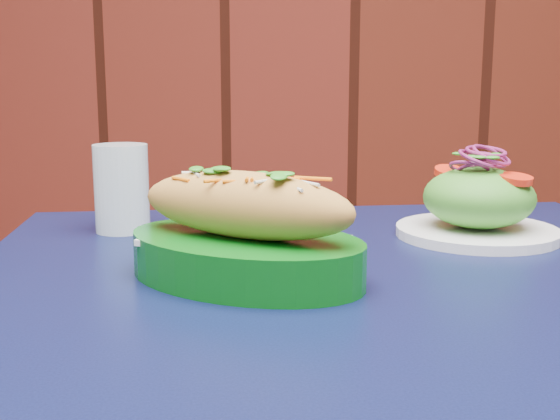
{
  "coord_description": "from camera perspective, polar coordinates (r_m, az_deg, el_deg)",
  "views": [
    {
      "loc": [
        -0.04,
        0.79,
        0.95
      ],
      "look_at": [
        -0.1,
        1.5,
        0.81
      ],
      "focal_mm": 45.0,
      "sensor_mm": 36.0,
      "label": 1
    }
  ],
  "objects": [
    {
      "name": "banh_mi_basket",
      "position": [
        0.68,
        -2.87,
        -1.92
      ],
      "size": [
        0.29,
        0.25,
        0.11
      ],
      "rotation": [
        0.0,
        0.0,
        -0.43
      ],
      "color": "#085B11",
      "rests_on": "cafe_table"
    },
    {
      "name": "salad_plate",
      "position": [
        0.9,
        15.82,
        0.47
      ],
      "size": [
        0.2,
        0.2,
        0.11
      ],
      "rotation": [
        0.0,
        0.0,
        -0.04
      ],
      "color": "white",
      "rests_on": "cafe_table"
    },
    {
      "name": "water_glass",
      "position": [
        0.92,
        -12.75,
        1.74
      ],
      "size": [
        0.07,
        0.07,
        0.11
      ],
      "primitive_type": "cylinder",
      "color": "silver",
      "rests_on": "cafe_table"
    },
    {
      "name": "cafe_table",
      "position": [
        0.72,
        6.84,
        -12.53
      ],
      "size": [
        0.94,
        0.94,
        0.75
      ],
      "rotation": [
        0.0,
        0.0,
        0.19
      ],
      "color": "black",
      "rests_on": "ground"
    }
  ]
}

